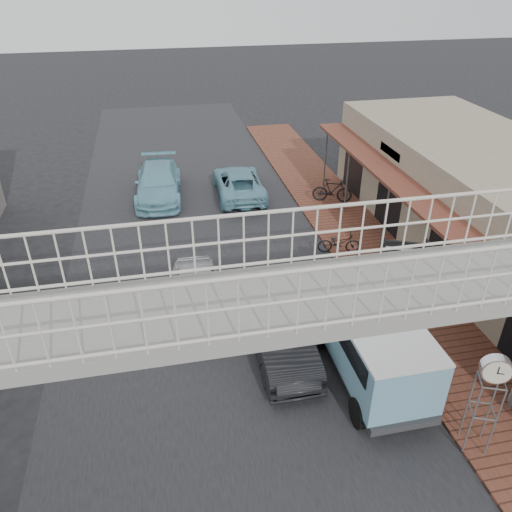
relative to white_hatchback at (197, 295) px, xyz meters
name	(u,v)px	position (x,y,z in m)	size (l,w,h in m)	color
ground	(227,368)	(0.50, -2.78, -0.69)	(120.00, 120.00, 0.00)	black
road_strip	(227,368)	(0.50, -2.78, -0.69)	(10.00, 60.00, 0.01)	black
sidewalk	(393,283)	(7.00, 0.22, -0.64)	(3.00, 40.00, 0.10)	brown
shophouse_row	(500,211)	(11.47, 1.22, 1.32)	(7.20, 18.00, 4.00)	gray
footbridge	(255,390)	(0.50, -6.78, 2.48)	(16.40, 2.40, 6.34)	gray
white_hatchback	(197,295)	(0.00, 0.00, 0.00)	(1.63, 4.06, 1.38)	silver
dark_sedan	(280,333)	(2.13, -2.41, 0.03)	(1.53, 4.39, 1.45)	black
angkot_curb	(239,183)	(3.00, 9.06, -0.03)	(2.19, 4.74, 1.32)	#69A4B6
angkot_far	(158,183)	(-0.85, 9.68, 0.05)	(2.09, 5.14, 1.49)	#70B1C3
angkot_van	(374,340)	(4.30, -3.97, 0.68)	(2.05, 4.43, 2.17)	black
motorcycle_near	(339,243)	(5.80, 2.62, -0.16)	(0.58, 1.65, 0.87)	black
motorcycle_far	(332,190)	(7.14, 7.24, -0.03)	(0.53, 1.86, 1.12)	black
street_clock	(494,374)	(5.80, -6.61, 1.68)	(0.71, 0.68, 2.74)	#59595B
arrow_sign	(431,261)	(6.43, -2.62, 2.07)	(1.98, 1.35, 3.29)	#59595B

